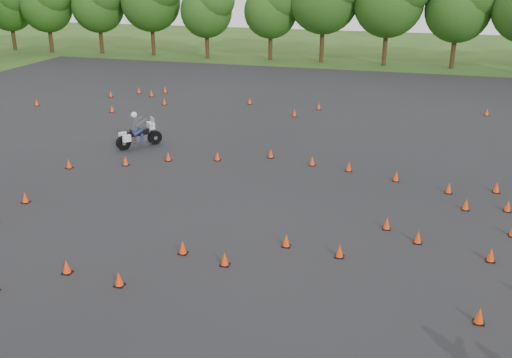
# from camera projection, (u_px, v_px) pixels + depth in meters

# --- Properties ---
(ground) EXTENTS (140.00, 140.00, 0.00)m
(ground) POSITION_uv_depth(u_px,v_px,m) (225.00, 250.00, 19.86)
(ground) COLOR #2D5119
(ground) RESTS_ON ground
(asphalt_pad) EXTENTS (62.00, 62.00, 0.00)m
(asphalt_pad) POSITION_uv_depth(u_px,v_px,m) (268.00, 189.00, 25.26)
(asphalt_pad) COLOR black
(asphalt_pad) RESTS_ON ground
(treeline) EXTENTS (86.92, 32.52, 10.76)m
(treeline) POSITION_uv_depth(u_px,v_px,m) (388.00, 20.00, 49.41)
(treeline) COLOR #244C15
(treeline) RESTS_ON ground
(traffic_cones) EXTENTS (36.89, 33.05, 0.45)m
(traffic_cones) POSITION_uv_depth(u_px,v_px,m) (264.00, 188.00, 24.78)
(traffic_cones) COLOR #FD3B0A
(traffic_cones) RESTS_ON asphalt_pad
(rider_grey) EXTENTS (2.28, 2.49, 2.00)m
(rider_grey) POSITION_uv_depth(u_px,v_px,m) (138.00, 129.00, 30.63)
(rider_grey) COLOR #3A3C41
(rider_grey) RESTS_ON ground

